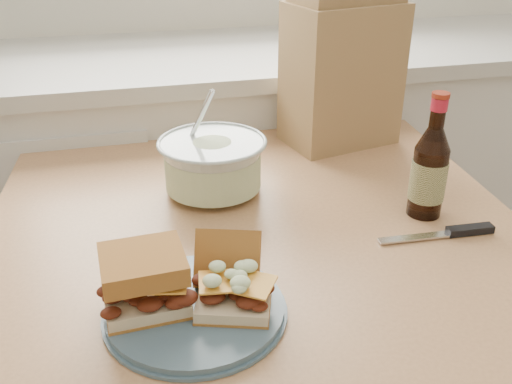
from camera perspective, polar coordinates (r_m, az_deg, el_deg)
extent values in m
cube|color=silver|center=(1.85, -3.66, -0.91)|extent=(2.40, 0.60, 0.90)
cube|color=beige|center=(1.68, -4.14, 13.34)|extent=(2.50, 0.64, 0.04)
cube|color=tan|center=(1.03, 0.14, -4.50)|extent=(1.03, 1.03, 0.04)
cube|color=tan|center=(1.62, -17.91, -9.87)|extent=(0.07, 0.07, 0.76)
cube|color=tan|center=(1.70, 12.00, -7.15)|extent=(0.07, 0.07, 0.76)
cylinder|color=#445E6F|center=(0.82, -6.09, -11.61)|extent=(0.25, 0.25, 0.02)
cube|color=beige|center=(0.82, -10.90, -10.41)|extent=(0.12, 0.11, 0.02)
cube|color=#F9A331|center=(0.80, -11.12, -8.41)|extent=(0.07, 0.07, 0.00)
cube|color=#9D5F29|center=(0.79, -11.26, -7.08)|extent=(0.12, 0.11, 0.03)
cube|color=beige|center=(0.80, -2.21, -10.80)|extent=(0.12, 0.12, 0.02)
cube|color=#F9A331|center=(0.78, -2.25, -9.00)|extent=(0.07, 0.07, 0.00)
cube|color=#9D5F29|center=(0.83, -2.85, -6.71)|extent=(0.11, 0.09, 0.09)
cone|color=#B3C1BD|center=(1.12, -4.33, 2.48)|extent=(0.20, 0.20, 0.11)
cylinder|color=white|center=(1.12, -4.32, 2.25)|extent=(0.19, 0.19, 0.07)
torus|color=#B3C1BD|center=(1.10, -4.42, 5.01)|extent=(0.21, 0.21, 0.01)
cylinder|color=silver|center=(1.11, -5.75, 7.09)|extent=(0.06, 0.07, 0.14)
cylinder|color=black|center=(1.08, 16.78, 0.95)|extent=(0.06, 0.06, 0.13)
cone|color=black|center=(1.04, 17.40, 5.12)|extent=(0.06, 0.06, 0.04)
cylinder|color=black|center=(1.03, 17.76, 7.56)|extent=(0.03, 0.03, 0.05)
cylinder|color=#B4182E|center=(1.02, 17.88, 8.37)|extent=(0.03, 0.03, 0.02)
cylinder|color=maroon|center=(1.02, 18.01, 9.21)|extent=(0.03, 0.03, 0.01)
cylinder|color=#384020|center=(1.07, 16.81, 1.19)|extent=(0.06, 0.06, 0.07)
cube|color=silver|center=(1.02, 15.98, -4.35)|extent=(0.15, 0.03, 0.00)
cube|color=black|center=(1.06, 20.61, -3.56)|extent=(0.08, 0.02, 0.01)
cube|color=#A47D4F|center=(1.35, 8.54, 11.50)|extent=(0.27, 0.21, 0.32)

